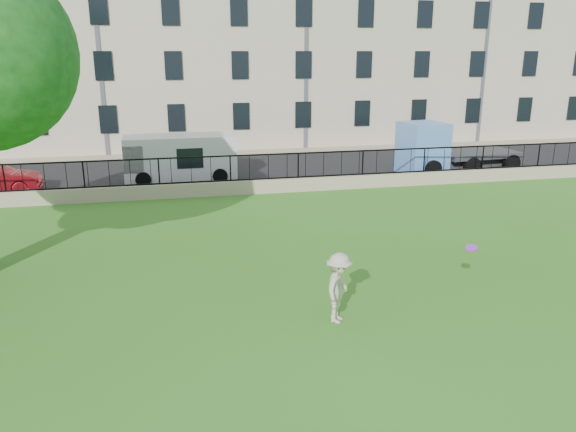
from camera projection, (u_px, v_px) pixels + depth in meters
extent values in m
plane|color=#356D1A|center=(292.00, 317.00, 13.18)|extent=(120.00, 120.00, 0.00)
cube|color=tan|center=(231.00, 188.00, 24.33)|extent=(50.00, 0.40, 0.60)
cube|color=black|center=(231.00, 180.00, 24.24)|extent=(50.00, 0.05, 0.06)
cube|color=black|center=(230.00, 156.00, 23.94)|extent=(50.00, 0.05, 0.06)
cube|color=black|center=(220.00, 172.00, 28.82)|extent=(60.00, 9.00, 0.01)
cube|color=tan|center=(211.00, 154.00, 33.68)|extent=(60.00, 1.40, 0.12)
cube|color=beige|center=(200.00, 43.00, 37.20)|extent=(56.00, 10.00, 13.00)
imported|color=#B8B295|center=(339.00, 288.00, 12.75)|extent=(1.09, 1.23, 1.66)
cylinder|color=#9727DD|center=(471.00, 248.00, 12.75)|extent=(0.30, 0.31, 0.12)
cube|color=silver|center=(181.00, 158.00, 26.77)|extent=(5.19, 2.04, 2.18)
cube|color=#6294E6|center=(458.00, 146.00, 28.77)|extent=(6.38, 2.85, 2.59)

